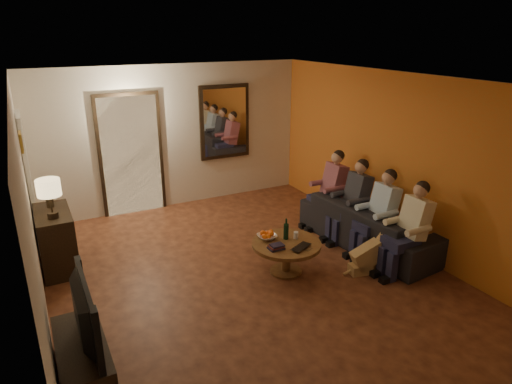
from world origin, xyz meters
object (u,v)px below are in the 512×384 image
person_a (410,232)px  table_lamp (50,199)px  person_d (331,192)px  coffee_table (286,257)px  laptop (304,248)px  bowl (267,237)px  person_c (354,203)px  dog (368,254)px  dresser (57,240)px  person_b (380,217)px  wine_bottle (286,229)px  tv (76,314)px  sofa (370,224)px  tv_stand (83,359)px

person_a → table_lamp: bearing=153.6°
person_d → coffee_table: 1.85m
person_d → laptop: bearing=-136.2°
bowl → person_d: bearing=26.4°
table_lamp → person_a: 4.76m
person_c → dog: bearing=-117.2°
dresser → person_a: person_a is taller
person_b → wine_bottle: bearing=169.9°
person_c → dog: person_c is taller
person_b → laptop: bearing=-174.8°
dresser → table_lamp: 0.72m
wine_bottle → tv: bearing=-161.7°
tv → table_lamp: bearing=0.0°
tv → person_d: size_ratio=0.92×
bowl → laptop: 0.57m
dresser → person_d: size_ratio=0.79×
table_lamp → wine_bottle: size_ratio=1.74×
dresser → coffee_table: 3.18m
dresser → dog: bearing=-29.1°
dresser → table_lamp: bearing=-90.0°
person_d → tv: bearing=-156.2°
person_d → laptop: 1.92m
person_d → person_a: bearing=-90.0°
sofa → wine_bottle: (-1.53, -0.05, 0.27)m
table_lamp → sofa: size_ratio=0.23×
person_b → laptop: size_ratio=3.65×
dresser → laptop: size_ratio=2.87×
person_b → tv_stand: bearing=-171.0°
coffee_table → person_c: bearing=16.7°
table_lamp → person_d: (4.24, -0.30, -0.51)m
table_lamp → tv_stand: table_lamp is taller
coffee_table → table_lamp: bearing=153.9°
laptop → table_lamp: bearing=125.4°
person_a → person_b: size_ratio=1.00×
tv_stand → sofa: bearing=12.6°
tv → person_d: 4.63m
person_b → person_d: (0.00, 1.20, 0.00)m
table_lamp → person_b: 4.53m
laptop → wine_bottle: bearing=72.6°
dresser → wine_bottle: bearing=-27.7°
person_d → bowl: person_d is taller
sofa → bowl: size_ratio=8.97×
person_a → coffee_table: (-1.48, 0.75, -0.38)m
table_lamp → coffee_table: bearing=-26.1°
person_a → coffee_table: bearing=153.1°
table_lamp → bowl: table_lamp is taller
person_d → coffee_table: size_ratio=1.27×
person_a → coffee_table: 1.71m
person_c → person_d: 0.60m
tv_stand → dog: 3.76m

